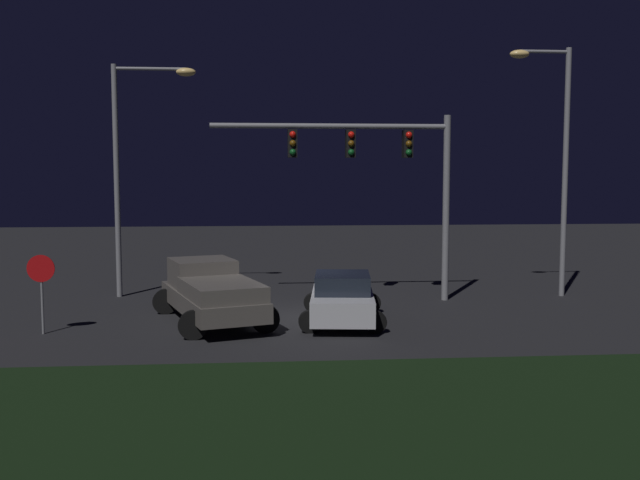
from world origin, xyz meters
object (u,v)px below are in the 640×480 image
Objects in this scene: street_lamp_right at (555,144)px; street_lamp_left at (133,151)px; pickup_truck at (211,289)px; traffic_signal_gantry at (378,161)px; stop_sign at (41,279)px; car_sedan at (342,298)px.

street_lamp_left is at bearing 175.59° from street_lamp_right.
pickup_truck is 0.69× the size of traffic_signal_gantry.
stop_sign is (-4.57, -1.31, 0.56)m from pickup_truck.
street_lamp_right is (15.16, -1.17, 0.26)m from street_lamp_left.
stop_sign is at bearing 87.78° from pickup_truck.
car_sedan is 0.55× the size of street_lamp_left.
street_lamp_left reaches higher than pickup_truck.
stop_sign is (-10.15, -4.42, -3.34)m from traffic_signal_gantry.
car_sedan is 5.71m from traffic_signal_gantry.
street_lamp_left is (-6.98, 5.24, 4.53)m from car_sedan.
street_lamp_left reaches higher than traffic_signal_gantry.
street_lamp_right reaches higher than pickup_truck.
pickup_truck is 0.64× the size of street_lamp_right.
car_sedan is 0.55× the size of traffic_signal_gantry.
traffic_signal_gantry is at bearing -79.12° from pickup_truck.
street_lamp_left is 7.31m from stop_sign.
street_lamp_right is 17.86m from stop_sign.
street_lamp_right is (12.14, 3.63, 4.53)m from pickup_truck.
pickup_truck is 7.49m from traffic_signal_gantry.
street_lamp_left is 0.93× the size of street_lamp_right.
traffic_signal_gantry is at bearing 23.53° from stop_sign.
traffic_signal_gantry is at bearing -11.10° from street_lamp_left.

